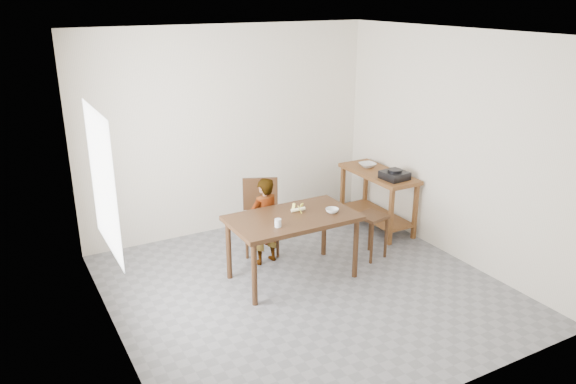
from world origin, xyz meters
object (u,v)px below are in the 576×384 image
dining_table (292,247)px  prep_counter (377,200)px  child (264,221)px  stool (371,236)px  dining_chair (261,218)px

dining_table → prep_counter: prep_counter is taller
child → dining_table: bearing=92.0°
prep_counter → child: (-1.82, -0.21, 0.13)m
child → stool: child is taller
dining_table → prep_counter: (1.72, 0.70, 0.03)m
prep_counter → child: bearing=-173.6°
dining_table → child: size_ratio=1.32×
prep_counter → stool: size_ratio=2.18×
dining_chair → stool: (1.09, -0.78, -0.17)m
dining_chair → child: bearing=-85.6°
dining_table → child: child is taller
prep_counter → child: size_ratio=1.13×
prep_counter → stool: 0.94m
prep_counter → stool: (-0.62, -0.70, -0.12)m
dining_table → child: (-0.10, 0.49, 0.16)m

